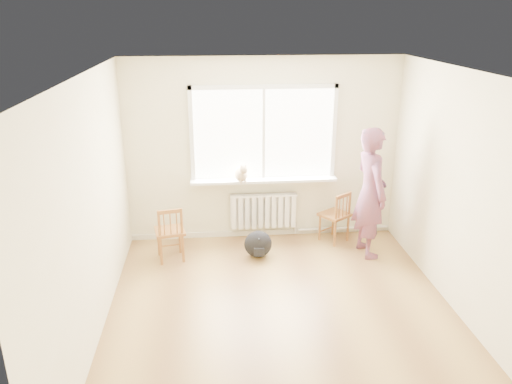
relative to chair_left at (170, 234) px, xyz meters
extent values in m
plane|color=#A68044|center=(1.35, -1.53, -0.40)|extent=(4.50, 4.50, 0.00)
plane|color=white|center=(1.35, -1.53, 2.30)|extent=(4.50, 4.50, 0.00)
cube|color=beige|center=(1.35, 0.72, 0.95)|extent=(4.00, 0.01, 2.70)
cube|color=white|center=(1.35, 0.70, 1.20)|extent=(2.00, 0.02, 1.30)
cube|color=white|center=(1.35, 0.68, 1.88)|extent=(2.12, 0.05, 0.06)
cube|color=white|center=(0.32, 0.68, 1.20)|extent=(0.06, 0.05, 1.42)
cube|color=white|center=(2.38, 0.68, 1.20)|extent=(0.06, 0.05, 1.42)
cube|color=white|center=(1.35, 0.68, 1.20)|extent=(0.04, 0.05, 1.30)
cube|color=white|center=(1.35, 0.61, 0.53)|extent=(2.15, 0.22, 0.04)
cube|color=white|center=(1.35, 0.67, 0.02)|extent=(1.00, 0.02, 0.55)
cube|color=white|center=(1.35, 0.62, 0.02)|extent=(1.00, 0.10, 0.51)
cube|color=white|center=(1.35, 0.62, 0.28)|extent=(1.00, 0.12, 0.03)
cylinder|color=silver|center=(2.60, 0.66, -0.32)|extent=(1.40, 0.04, 0.04)
cube|color=beige|center=(1.35, 0.71, -0.36)|extent=(4.00, 0.03, 0.08)
cube|color=#975E2C|center=(-0.01, 0.04, 0.02)|extent=(0.46, 0.45, 0.04)
cylinder|color=#975E2C|center=(0.11, 0.22, -0.19)|extent=(0.03, 0.03, 0.42)
cylinder|color=#975E2C|center=(-0.19, 0.16, -0.19)|extent=(0.03, 0.03, 0.42)
cylinder|color=#975E2C|center=(0.17, -0.07, -0.19)|extent=(0.03, 0.03, 0.42)
cylinder|color=#975E2C|center=(-0.13, -0.13, -0.19)|extent=(0.03, 0.03, 0.42)
cylinder|color=#975E2C|center=(0.17, -0.07, 0.00)|extent=(0.04, 0.04, 0.80)
cylinder|color=#975E2C|center=(-0.13, -0.13, 0.00)|extent=(0.04, 0.04, 0.80)
cube|color=#975E2C|center=(0.02, -0.10, 0.37)|extent=(0.32, 0.10, 0.05)
cylinder|color=#975E2C|center=(0.10, -0.09, 0.20)|extent=(0.02, 0.02, 0.32)
cylinder|color=#975E2C|center=(0.02, -0.10, 0.20)|extent=(0.02, 0.02, 0.32)
cylinder|color=#975E2C|center=(-0.06, -0.12, 0.20)|extent=(0.02, 0.02, 0.32)
cube|color=#975E2C|center=(2.40, 0.42, 0.02)|extent=(0.53, 0.53, 0.04)
cylinder|color=#975E2C|center=(2.43, 0.63, -0.19)|extent=(0.03, 0.03, 0.42)
cylinder|color=#975E2C|center=(2.19, 0.46, -0.19)|extent=(0.03, 0.03, 0.42)
cylinder|color=#975E2C|center=(2.61, 0.39, -0.19)|extent=(0.03, 0.03, 0.42)
cylinder|color=#975E2C|center=(2.36, 0.21, -0.19)|extent=(0.03, 0.03, 0.42)
cylinder|color=#975E2C|center=(2.61, 0.39, -0.01)|extent=(0.04, 0.04, 0.79)
cylinder|color=#975E2C|center=(2.36, 0.21, -0.01)|extent=(0.04, 0.04, 0.79)
cube|color=#975E2C|center=(2.48, 0.30, 0.36)|extent=(0.28, 0.21, 0.05)
cylinder|color=#975E2C|center=(2.55, 0.35, 0.19)|extent=(0.02, 0.02, 0.32)
cylinder|color=#975E2C|center=(2.48, 0.30, 0.19)|extent=(0.02, 0.02, 0.32)
cylinder|color=#975E2C|center=(2.42, 0.25, 0.19)|extent=(0.02, 0.02, 0.32)
imported|color=#C5414F|center=(2.76, -0.03, 0.52)|extent=(0.53, 0.73, 1.84)
ellipsoid|color=beige|center=(1.01, 0.54, 0.65)|extent=(0.24, 0.32, 0.21)
sphere|color=beige|center=(1.04, 0.41, 0.76)|extent=(0.12, 0.12, 0.12)
cone|color=beige|center=(1.01, 0.40, 0.82)|extent=(0.04, 0.04, 0.05)
cone|color=beige|center=(1.07, 0.41, 0.82)|extent=(0.04, 0.04, 0.05)
cylinder|color=beige|center=(0.98, 0.69, 0.59)|extent=(0.06, 0.19, 0.03)
cylinder|color=beige|center=(1.00, 0.43, 0.60)|extent=(0.03, 0.03, 0.11)
cylinder|color=beige|center=(1.07, 0.44, 0.60)|extent=(0.03, 0.03, 0.11)
ellipsoid|color=black|center=(1.21, -0.01, -0.21)|extent=(0.42, 0.34, 0.39)
camera|label=1|loc=(0.60, -6.31, 2.87)|focal=35.00mm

